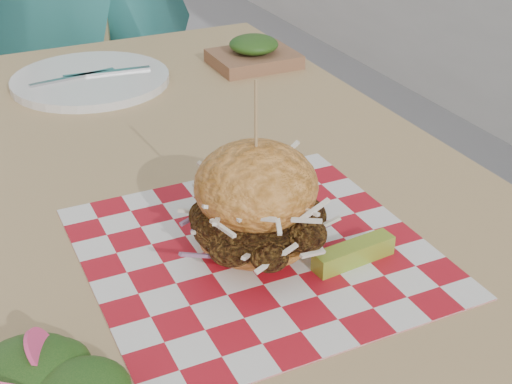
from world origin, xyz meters
TOP-DOWN VIEW (x-y plane):
  - patio_table at (0.28, -0.26)m, footprint 0.80×1.20m
  - patio_chair at (0.31, 0.74)m, footprint 0.54×0.54m
  - paper_liner at (0.32, -0.48)m, footprint 0.36×0.36m
  - sandwich at (0.32, -0.48)m, footprint 0.17×0.17m
  - pickle_spear at (0.40, -0.54)m, footprint 0.10×0.03m
  - place_setting at (0.28, 0.11)m, footprint 0.27×0.27m
  - kraft_tray at (0.58, 0.08)m, footprint 0.15×0.12m

SIDE VIEW (x-z plane):
  - patio_chair at x=0.31m, z-range 0.08..1.03m
  - patio_table at x=0.28m, z-range 0.30..1.05m
  - paper_liner at x=0.32m, z-range 0.75..0.75m
  - place_setting at x=0.28m, z-range 0.75..0.77m
  - pickle_spear at x=0.40m, z-range 0.75..0.77m
  - kraft_tray at x=0.58m, z-range 0.74..0.80m
  - sandwich at x=0.32m, z-range 0.71..0.91m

